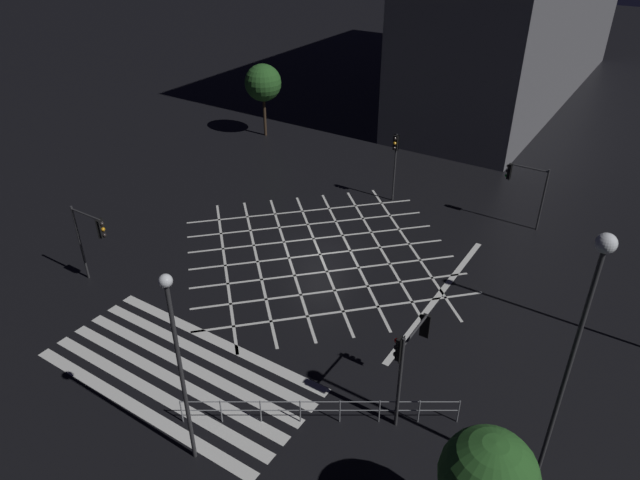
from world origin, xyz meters
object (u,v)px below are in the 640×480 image
object	(u,v)px
traffic_light_ne_main	(524,181)
traffic_light_median_north	(395,155)
street_tree_near	(263,83)
traffic_light_se_main	(399,364)
street_lamp_far	(583,321)
street_tree_far	(488,477)
traffic_light_se_cross	(415,347)
traffic_light_sw_main	(91,233)
street_lamp_east	(177,350)

from	to	relation	value
traffic_light_ne_main	traffic_light_median_north	bearing A→B (deg)	9.26
traffic_light_median_north	street_tree_near	size ratio (longest dim) A/B	0.78
traffic_light_se_main	street_tree_near	distance (m)	30.50
traffic_light_median_north	traffic_light_se_main	bearing A→B (deg)	26.72
street_lamp_far	street_tree_near	world-z (taller)	street_lamp_far
traffic_light_se_main	street_lamp_far	distance (m)	6.26
traffic_light_ne_main	street_tree_far	world-z (taller)	street_tree_far
traffic_light_se_cross	traffic_light_ne_main	distance (m)	16.07
traffic_light_sw_main	street_lamp_far	distance (m)	21.33
traffic_light_se_main	street_tree_far	size ratio (longest dim) A/B	0.84
street_tree_far	traffic_light_se_main	bearing A→B (deg)	142.08
traffic_light_se_main	traffic_light_median_north	xyz separation A→B (m)	(-8.10, 16.09, 0.23)
traffic_light_se_cross	traffic_light_ne_main	size ratio (longest dim) A/B	1.00
street_tree_near	traffic_light_sw_main	bearing A→B (deg)	-74.16
street_lamp_east	street_tree_far	size ratio (longest dim) A/B	1.56
traffic_light_ne_main	street_lamp_east	xyz separation A→B (m)	(-4.48, -22.26, 2.04)
traffic_light_sw_main	street_lamp_far	size ratio (longest dim) A/B	0.43
traffic_light_se_main	street_lamp_far	world-z (taller)	street_lamp_far
traffic_light_se_main	street_tree_far	world-z (taller)	street_tree_far
traffic_light_se_cross	traffic_light_median_north	distance (m)	16.92
traffic_light_sw_main	traffic_light_median_north	bearing A→B (deg)	63.64
traffic_light_median_north	street_lamp_far	xyz separation A→B (m)	(13.08, -15.69, 3.54)
street_tree_far	street_tree_near	bearing A→B (deg)	137.03
traffic_light_median_north	street_lamp_far	size ratio (longest dim) A/B	0.47
street_lamp_east	street_lamp_far	distance (m)	11.58
traffic_light_median_north	traffic_light_ne_main	distance (m)	7.58
traffic_light_median_north	street_lamp_far	bearing A→B (deg)	39.82
traffic_light_se_cross	street_tree_far	world-z (taller)	street_tree_far
street_lamp_east	street_tree_near	distance (m)	31.05
traffic_light_ne_main	street_lamp_east	distance (m)	22.80
traffic_light_ne_main	street_tree_far	bearing A→B (deg)	102.87
traffic_light_se_main	traffic_light_sw_main	bearing A→B (deg)	-0.33
traffic_light_ne_main	traffic_light_sw_main	bearing A→B (deg)	48.18
traffic_light_ne_main	street_lamp_far	bearing A→B (deg)	108.34
traffic_light_se_main	street_lamp_east	distance (m)	7.37
street_lamp_east	street_tree_near	bearing A→B (deg)	122.93
traffic_light_se_cross	traffic_light_se_main	distance (m)	1.26
traffic_light_sw_main	street_lamp_east	bearing A→B (deg)	-24.82
street_tree_near	street_tree_far	distance (m)	35.59
street_lamp_far	street_tree_far	size ratio (longest dim) A/B	1.94
street_lamp_east	street_tree_far	bearing A→B (deg)	11.11
street_lamp_east	street_tree_far	xyz separation A→B (m)	(9.16, 1.80, -1.30)
traffic_light_se_cross	traffic_light_ne_main	world-z (taller)	traffic_light_se_cross
traffic_light_sw_main	street_lamp_east	xyz separation A→B (m)	(10.92, -5.05, 1.83)
traffic_light_sw_main	traffic_light_ne_main	world-z (taller)	traffic_light_sw_main
traffic_light_sw_main	traffic_light_median_north	distance (m)	17.85
traffic_light_sw_main	traffic_light_median_north	size ratio (longest dim) A/B	0.92
traffic_light_sw_main	street_tree_near	size ratio (longest dim) A/B	0.72
traffic_light_sw_main	street_tree_near	bearing A→B (deg)	105.84
traffic_light_sw_main	traffic_light_se_cross	bearing A→B (deg)	4.12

